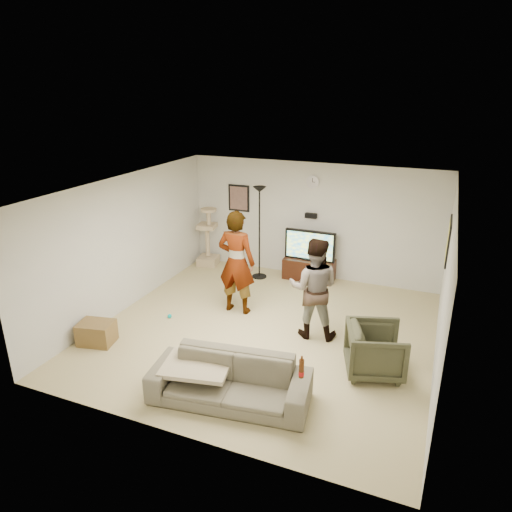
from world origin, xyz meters
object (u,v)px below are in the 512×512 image
at_px(tv_stand, 309,269).
at_px(tv, 310,245).
at_px(person_right, 314,288).
at_px(armchair, 375,350).
at_px(floor_lamp, 259,233).
at_px(person_left, 236,262).
at_px(sofa, 230,380).
at_px(beer_bottle, 301,369).
at_px(side_table, 97,333).
at_px(cat_tree, 207,236).

height_order(tv_stand, tv, tv).
xyz_separation_m(tv, person_right, (0.73, -2.31, 0.08)).
distance_m(tv_stand, armchair, 3.57).
bearing_deg(armchair, tv_stand, 14.34).
bearing_deg(floor_lamp, person_right, -48.51).
relative_size(person_left, person_right, 1.13).
xyz_separation_m(tv_stand, person_left, (-0.82, -1.97, 0.74)).
height_order(sofa, beer_bottle, beer_bottle).
xyz_separation_m(floor_lamp, person_left, (0.22, -1.67, -0.04)).
relative_size(floor_lamp, armchair, 2.47).
bearing_deg(person_left, tv, -112.46).
height_order(tv, person_left, person_left).
height_order(tv_stand, beer_bottle, beer_bottle).
relative_size(tv, person_left, 0.56).
relative_size(tv, person_right, 0.63).
relative_size(person_right, beer_bottle, 6.89).
bearing_deg(beer_bottle, tv_stand, 104.87).
bearing_deg(person_left, armchair, 158.65).
xyz_separation_m(beer_bottle, armchair, (0.70, 1.39, -0.37)).
height_order(person_left, beer_bottle, person_left).
bearing_deg(person_right, beer_bottle, 92.20).
bearing_deg(sofa, tv_stand, 84.71).
relative_size(person_left, beer_bottle, 7.76).
xyz_separation_m(tv, side_table, (-2.46, -3.91, -0.60)).
bearing_deg(person_right, person_left, -22.00).
xyz_separation_m(tv_stand, floor_lamp, (-1.04, -0.30, 0.78)).
height_order(tv, sofa, tv).
bearing_deg(armchair, tv, 14.34).
bearing_deg(person_left, beer_bottle, 129.23).
distance_m(beer_bottle, side_table, 3.71).
bearing_deg(person_right, sofa, 66.17).
xyz_separation_m(cat_tree, beer_bottle, (3.61, -4.36, 0.05)).
distance_m(person_right, side_table, 3.63).
distance_m(tv_stand, person_right, 2.50).
distance_m(tv, beer_bottle, 4.57).
relative_size(tv, sofa, 0.51).
height_order(tv_stand, cat_tree, cat_tree).
height_order(cat_tree, sofa, cat_tree).
height_order(floor_lamp, beer_bottle, floor_lamp).
relative_size(person_right, side_table, 3.11).
bearing_deg(floor_lamp, tv, 16.28).
bearing_deg(beer_bottle, cat_tree, 129.68).
distance_m(floor_lamp, beer_bottle, 4.68).
bearing_deg(armchair, person_right, 40.42).
bearing_deg(side_table, person_right, 26.73).
bearing_deg(beer_bottle, armchair, 63.19).
relative_size(beer_bottle, armchair, 0.31).
distance_m(tv, person_left, 2.14).
bearing_deg(tv, side_table, -122.15).
relative_size(tv, armchair, 1.34).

